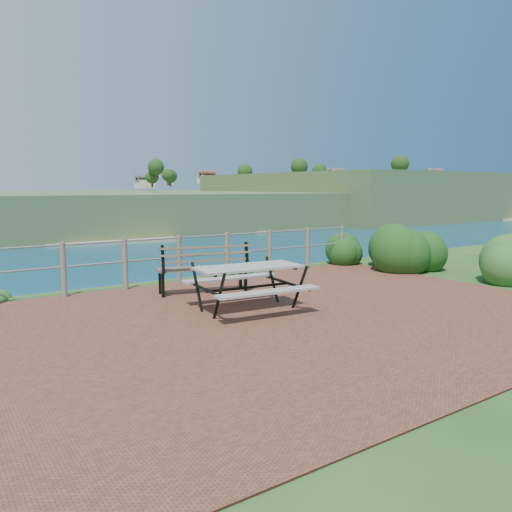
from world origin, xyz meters
The scene contains 9 objects.
ground centered at (0.00, 0.00, 0.00)m, with size 10.00×7.00×0.12m, color brown.
safety_railing centered at (0.00, 3.35, 0.57)m, with size 9.40×0.10×1.00m.
distant_bay centered at (173.07, 202.61, -1.52)m, with size 290.00×232.36×24.00m.
picnic_table centered at (-0.06, 0.65, 0.46)m, with size 1.77×1.48×0.72m.
park_bench centered at (-0.03, 2.25, 0.63)m, with size 1.76×0.84×0.96m.
shrub_right_front centered at (5.33, 2.07, 0.00)m, with size 1.52×1.52×2.15m, color #1A3F13.
shrub_right_back centered at (5.69, -0.38, 0.00)m, with size 1.21×1.21×1.73m, color #205725.
shrub_right_edge centered at (4.86, 3.61, 0.00)m, with size 0.99×0.99×1.42m, color #1A3F13.
shrub_lip_east centered at (1.79, 3.88, 0.00)m, with size 0.66×0.66×0.36m, color #1A3F13.
Camera 1 is at (-4.41, -5.99, 2.00)m, focal length 35.00 mm.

